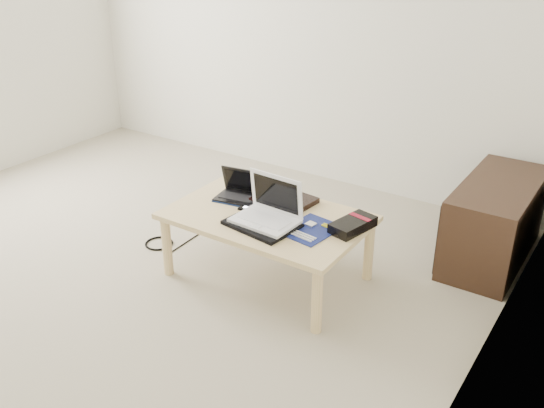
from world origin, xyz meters
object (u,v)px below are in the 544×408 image
Objects in this scene: white_laptop at (269,211)px; gpu_box at (353,225)px; coffee_table at (267,223)px; media_cabinet at (493,221)px; netbook at (239,192)px.

white_laptop reaches higher than gpu_box.
coffee_table is 1.22× the size of media_cabinet.
netbook is at bearing 152.33° from white_laptop.
media_cabinet is 1.41m from white_laptop.
white_laptop is at bearing -27.67° from netbook.
coffee_table is 0.50m from gpu_box.
media_cabinet is (1.02, 0.93, -0.10)m from coffee_table.
netbook is 0.37m from white_laptop.
white_laptop is (0.06, -0.08, 0.12)m from coffee_table.
netbook is 0.79× the size of white_laptop.
coffee_table is 0.29m from netbook.
media_cabinet reaches higher than gpu_box.
white_laptop is (-0.96, -1.01, 0.22)m from media_cabinet.
coffee_table is 3.84× the size of gpu_box.
gpu_box is (0.48, 0.11, 0.08)m from coffee_table.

